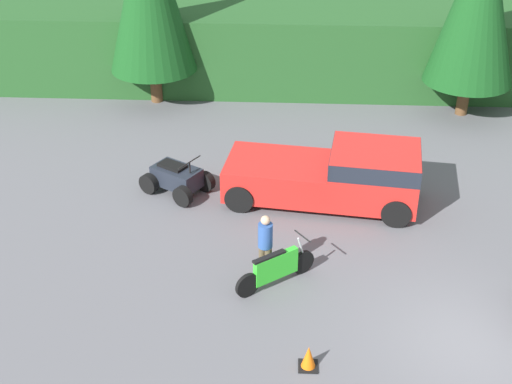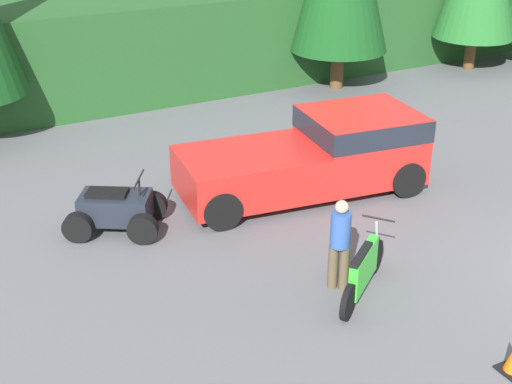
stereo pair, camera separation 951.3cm
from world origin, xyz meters
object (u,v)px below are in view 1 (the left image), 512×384
(dirt_bike, at_px, (276,268))
(quad_atv, at_px, (177,178))
(rider_person, at_px, (265,244))
(traffic_cone, at_px, (308,358))
(pickup_truck_red, at_px, (338,173))

(dirt_bike, height_order, quad_atv, quad_atv)
(dirt_bike, xyz_separation_m, rider_person, (-0.27, 0.36, 0.47))
(dirt_bike, xyz_separation_m, traffic_cone, (0.75, -2.78, -0.21))
(traffic_cone, bearing_deg, quad_atv, 118.15)
(rider_person, height_order, traffic_cone, rider_person)
(traffic_cone, bearing_deg, rider_person, 108.15)
(dirt_bike, xyz_separation_m, quad_atv, (-3.04, 4.31, -0.01))
(rider_person, bearing_deg, dirt_bike, -103.11)
(dirt_bike, distance_m, rider_person, 0.65)
(pickup_truck_red, xyz_separation_m, traffic_cone, (-0.90, -6.74, -0.69))
(quad_atv, bearing_deg, pickup_truck_red, 27.38)
(pickup_truck_red, bearing_deg, dirt_bike, -105.41)
(dirt_bike, relative_size, rider_person, 1.09)
(pickup_truck_red, bearing_deg, quad_atv, -176.88)
(dirt_bike, bearing_deg, quad_atv, 88.09)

